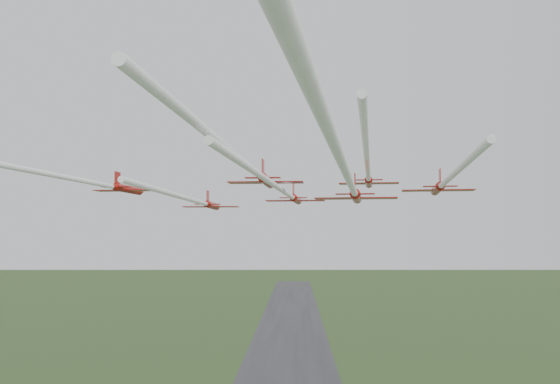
{
  "coord_description": "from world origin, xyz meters",
  "views": [
    {
      "loc": [
        3.07,
        -87.18,
        50.42
      ],
      "look_at": [
        0.87,
        -0.34,
        56.89
      ],
      "focal_mm": 40.0,
      "sensor_mm": 36.0,
      "label": 1
    }
  ],
  "objects_px": {
    "jet_row2_left": "(198,201)",
    "jet_row3_left": "(85,181)",
    "jet_row3_mid": "(251,168)",
    "jet_row4_right": "(350,182)",
    "jet_lead": "(284,191)",
    "jet_row2_right": "(368,170)",
    "jet_row3_right": "(445,182)"
  },
  "relations": [
    {
      "from": "jet_row2_right",
      "to": "jet_row3_right",
      "type": "bearing_deg",
      "value": -25.18
    },
    {
      "from": "jet_row3_mid",
      "to": "jet_row4_right",
      "type": "relative_size",
      "value": 0.94
    },
    {
      "from": "jet_row3_mid",
      "to": "jet_row3_right",
      "type": "bearing_deg",
      "value": 13.78
    },
    {
      "from": "jet_lead",
      "to": "jet_row4_right",
      "type": "height_order",
      "value": "jet_lead"
    },
    {
      "from": "jet_row2_left",
      "to": "jet_row3_mid",
      "type": "relative_size",
      "value": 0.74
    },
    {
      "from": "jet_row2_right",
      "to": "jet_row3_right",
      "type": "distance_m",
      "value": 9.73
    },
    {
      "from": "jet_row3_mid",
      "to": "jet_row4_right",
      "type": "height_order",
      "value": "jet_row3_mid"
    },
    {
      "from": "jet_row3_left",
      "to": "jet_row2_left",
      "type": "bearing_deg",
      "value": 52.79
    },
    {
      "from": "jet_lead",
      "to": "jet_row2_right",
      "type": "xyz_separation_m",
      "value": [
        10.41,
        -8.74,
        1.88
      ]
    },
    {
      "from": "jet_lead",
      "to": "jet_row3_left",
      "type": "height_order",
      "value": "jet_lead"
    },
    {
      "from": "jet_lead",
      "to": "jet_row3_left",
      "type": "bearing_deg",
      "value": -141.68
    },
    {
      "from": "jet_row4_right",
      "to": "jet_row3_left",
      "type": "bearing_deg",
      "value": 152.84
    },
    {
      "from": "jet_row2_left",
      "to": "jet_row3_left",
      "type": "relative_size",
      "value": 0.92
    },
    {
      "from": "jet_row4_right",
      "to": "jet_row2_left",
      "type": "bearing_deg",
      "value": 126.62
    },
    {
      "from": "jet_row2_left",
      "to": "jet_row2_right",
      "type": "bearing_deg",
      "value": -11.26
    },
    {
      "from": "jet_lead",
      "to": "jet_row4_right",
      "type": "relative_size",
      "value": 1.02
    },
    {
      "from": "jet_row2_right",
      "to": "jet_row3_mid",
      "type": "xyz_separation_m",
      "value": [
        -13.62,
        -8.97,
        -0.7
      ]
    },
    {
      "from": "jet_row3_right",
      "to": "jet_row4_right",
      "type": "xyz_separation_m",
      "value": [
        -12.44,
        -20.01,
        -1.77
      ]
    },
    {
      "from": "jet_row2_right",
      "to": "jet_row4_right",
      "type": "bearing_deg",
      "value": -92.82
    },
    {
      "from": "jet_row3_left",
      "to": "jet_row4_right",
      "type": "relative_size",
      "value": 0.76
    },
    {
      "from": "jet_row3_right",
      "to": "jet_row2_left",
      "type": "bearing_deg",
      "value": 168.76
    },
    {
      "from": "jet_row2_right",
      "to": "jet_row3_right",
      "type": "height_order",
      "value": "jet_row2_right"
    },
    {
      "from": "jet_row2_left",
      "to": "jet_row3_left",
      "type": "distance_m",
      "value": 15.82
    },
    {
      "from": "jet_row2_right",
      "to": "jet_row3_left",
      "type": "bearing_deg",
      "value": -162.86
    },
    {
      "from": "jet_lead",
      "to": "jet_row4_right",
      "type": "xyz_separation_m",
      "value": [
        6.04,
        -33.84,
        -1.81
      ]
    },
    {
      "from": "jet_row2_left",
      "to": "jet_row4_right",
      "type": "xyz_separation_m",
      "value": [
        17.28,
        -30.43,
        -0.25
      ]
    },
    {
      "from": "jet_row3_left",
      "to": "jet_row3_right",
      "type": "relative_size",
      "value": 1.08
    },
    {
      "from": "jet_row3_right",
      "to": "jet_lead",
      "type": "bearing_deg",
      "value": 151.28
    },
    {
      "from": "jet_row2_left",
      "to": "jet_row3_mid",
      "type": "height_order",
      "value": "jet_row3_mid"
    },
    {
      "from": "jet_row3_right",
      "to": "jet_row4_right",
      "type": "bearing_deg",
      "value": -113.77
    },
    {
      "from": "jet_row2_left",
      "to": "jet_row4_right",
      "type": "relative_size",
      "value": 0.7
    },
    {
      "from": "jet_lead",
      "to": "jet_row2_right",
      "type": "distance_m",
      "value": 13.72
    }
  ]
}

